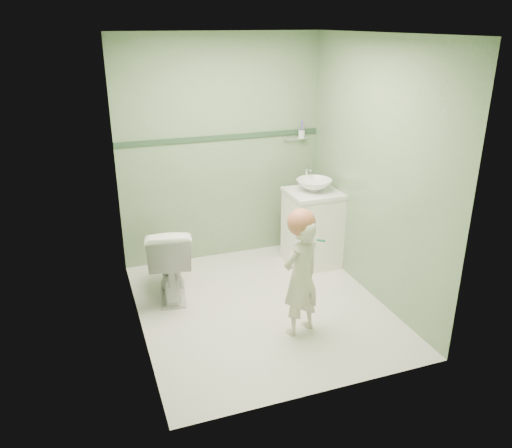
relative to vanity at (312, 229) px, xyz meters
name	(u,v)px	position (x,y,z in m)	size (l,w,h in m)	color
ground	(261,307)	(-0.84, -0.70, -0.40)	(2.50, 2.50, 0.00)	silver
room_shell	(262,184)	(-0.84, -0.70, 0.80)	(2.50, 2.54, 2.40)	gray
trim_stripe	(221,137)	(-0.84, 0.54, 0.95)	(2.20, 0.02, 0.05)	#2C4A31
vanity	(312,229)	(0.00, 0.00, 0.00)	(0.52, 0.50, 0.80)	white
counter	(314,193)	(0.00, 0.00, 0.41)	(0.54, 0.52, 0.04)	white
basin	(314,185)	(0.00, 0.00, 0.49)	(0.37, 0.37, 0.13)	white
faucet	(307,173)	(0.00, 0.19, 0.57)	(0.03, 0.13, 0.18)	silver
cup_holder	(301,134)	(0.05, 0.48, 0.93)	(0.26, 0.07, 0.21)	silver
toilet	(170,260)	(-1.58, -0.17, -0.03)	(0.41, 0.73, 0.74)	white
toddler	(301,277)	(-0.67, -1.17, 0.12)	(0.38, 0.25, 1.03)	beige
hair_cap	(301,222)	(-0.67, -1.15, 0.60)	(0.23, 0.23, 0.23)	#B36346
teal_toothbrush	(320,240)	(-0.56, -1.27, 0.47)	(0.10, 0.14, 0.08)	#0A7D5A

